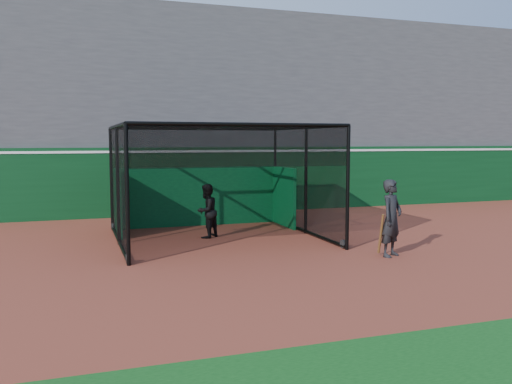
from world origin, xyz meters
name	(u,v)px	position (x,y,z in m)	size (l,w,h in m)	color
ground	(279,260)	(0.00, 0.00, 0.00)	(120.00, 120.00, 0.00)	brown
outfield_wall	(198,179)	(0.00, 8.50, 1.29)	(50.00, 0.50, 2.50)	#0A3A18
grandstand	(178,101)	(0.00, 12.27, 4.48)	(50.00, 7.85, 8.95)	#4C4C4F
batting_cage	(217,183)	(-0.63, 3.17, 1.56)	(5.50, 5.25, 3.13)	black
batter	(207,211)	(-0.89, 3.38, 0.77)	(0.74, 0.58, 1.53)	black
on_deck_player	(391,218)	(2.69, -0.45, 0.92)	(0.80, 0.72, 1.84)	black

